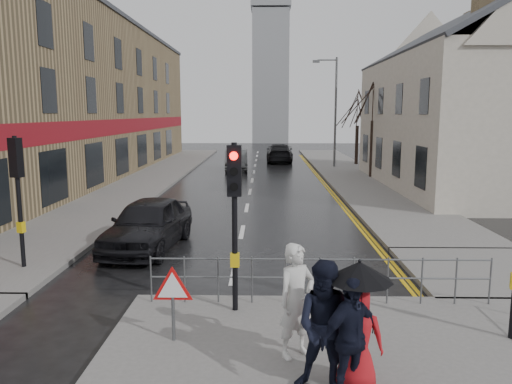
{
  "coord_description": "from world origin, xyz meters",
  "views": [
    {
      "loc": [
        0.8,
        -9.45,
        4.1
      ],
      "look_at": [
        0.54,
        4.78,
        1.85
      ],
      "focal_mm": 35.0,
      "sensor_mm": 36.0,
      "label": 1
    }
  ],
  "objects_px": {
    "pedestrian_a": "(296,301)",
    "pedestrian_with_umbrella": "(358,317)",
    "car_mid": "(236,160)",
    "car_parked": "(148,224)",
    "pedestrian_d": "(350,339)",
    "pedestrian_b": "(327,327)"
  },
  "relations": [
    {
      "from": "pedestrian_a",
      "to": "pedestrian_with_umbrella",
      "type": "distance_m",
      "value": 1.26
    },
    {
      "from": "pedestrian_with_umbrella",
      "to": "car_mid",
      "type": "bearing_deg",
      "value": 96.68
    },
    {
      "from": "pedestrian_with_umbrella",
      "to": "car_parked",
      "type": "relative_size",
      "value": 0.41
    },
    {
      "from": "pedestrian_d",
      "to": "car_parked",
      "type": "distance_m",
      "value": 9.48
    },
    {
      "from": "pedestrian_b",
      "to": "pedestrian_d",
      "type": "bearing_deg",
      "value": -14.72
    },
    {
      "from": "pedestrian_with_umbrella",
      "to": "pedestrian_d",
      "type": "height_order",
      "value": "pedestrian_with_umbrella"
    },
    {
      "from": "pedestrian_a",
      "to": "pedestrian_b",
      "type": "relative_size",
      "value": 0.98
    },
    {
      "from": "pedestrian_d",
      "to": "car_mid",
      "type": "distance_m",
      "value": 29.69
    },
    {
      "from": "pedestrian_a",
      "to": "car_mid",
      "type": "relative_size",
      "value": 0.42
    },
    {
      "from": "pedestrian_d",
      "to": "car_parked",
      "type": "bearing_deg",
      "value": 86.53
    },
    {
      "from": "pedestrian_a",
      "to": "pedestrian_d",
      "type": "height_order",
      "value": "pedestrian_a"
    },
    {
      "from": "pedestrian_a",
      "to": "car_parked",
      "type": "bearing_deg",
      "value": 85.39
    },
    {
      "from": "pedestrian_d",
      "to": "pedestrian_b",
      "type": "bearing_deg",
      "value": 117.25
    },
    {
      "from": "pedestrian_b",
      "to": "pedestrian_with_umbrella",
      "type": "xyz_separation_m",
      "value": [
        0.45,
        0.1,
        0.11
      ]
    },
    {
      "from": "pedestrian_a",
      "to": "pedestrian_d",
      "type": "relative_size",
      "value": 1.08
    },
    {
      "from": "pedestrian_b",
      "to": "pedestrian_with_umbrella",
      "type": "relative_size",
      "value": 1.02
    },
    {
      "from": "car_parked",
      "to": "car_mid",
      "type": "xyz_separation_m",
      "value": [
        1.46,
        21.29,
        -0.04
      ]
    },
    {
      "from": "pedestrian_a",
      "to": "pedestrian_d",
      "type": "bearing_deg",
      "value": -95.95
    },
    {
      "from": "pedestrian_d",
      "to": "car_mid",
      "type": "bearing_deg",
      "value": 62.89
    },
    {
      "from": "pedestrian_a",
      "to": "car_mid",
      "type": "xyz_separation_m",
      "value": [
        -2.61,
        28.29,
        -0.34
      ]
    },
    {
      "from": "pedestrian_a",
      "to": "car_mid",
      "type": "bearing_deg",
      "value": 60.48
    },
    {
      "from": "pedestrian_a",
      "to": "car_mid",
      "type": "height_order",
      "value": "pedestrian_a"
    }
  ]
}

